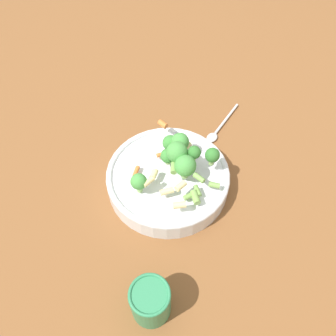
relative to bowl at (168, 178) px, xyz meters
The scene contains 5 objects.
ground_plane 0.03m from the bowl, ahead, with size 3.00×3.00×0.00m, color brown.
bowl is the anchor object (origin of this frame).
pasta_salad 0.07m from the bowl, 108.50° to the right, with size 0.22×0.19×0.08m.
cup 0.28m from the bowl, 141.12° to the left, with size 0.07×0.07×0.09m.
spoon 0.22m from the bowl, 70.24° to the right, with size 0.08×0.16×0.01m.
Camera 1 is at (-0.36, 0.23, 0.64)m, focal length 35.00 mm.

